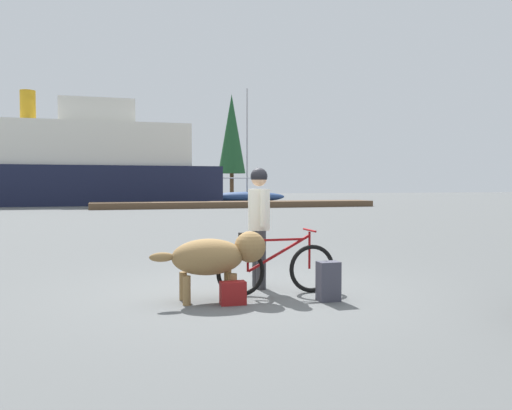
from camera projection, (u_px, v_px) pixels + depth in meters
name	position (u px, v px, depth m)	size (l,w,h in m)	color
ground_plane	(254.00, 292.00, 7.30)	(160.00, 160.00, 0.00)	#595B5B
bicycle	(276.00, 268.00, 7.09)	(1.71, 0.44, 0.89)	black
person_cyclist	(259.00, 215.00, 7.54)	(0.32, 0.53, 1.76)	#333338
dog	(216.00, 256.00, 6.72)	(1.52, 0.56, 0.90)	olive
backpack	(328.00, 281.00, 6.72)	(0.28, 0.20, 0.51)	#3F3F4C
handbag_pannier	(233.00, 293.00, 6.51)	(0.32, 0.18, 0.29)	maroon
dock_pier	(237.00, 204.00, 34.49)	(18.88, 2.41, 0.40)	brown
ferry_boat	(69.00, 166.00, 39.31)	(22.54, 7.47, 8.50)	#191E38
sailboat_moored	(247.00, 196.00, 45.19)	(6.86, 1.92, 9.86)	navy
pine_tree_center	(107.00, 148.00, 56.18)	(3.23, 3.23, 8.92)	#4C331E
pine_tree_far_right	(232.00, 134.00, 62.09)	(3.29, 3.29, 12.37)	#4C331E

